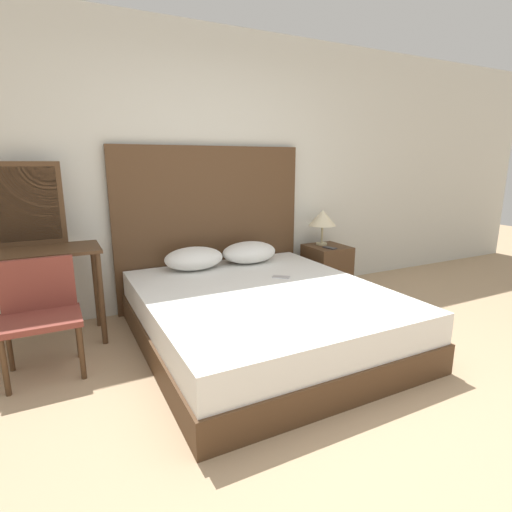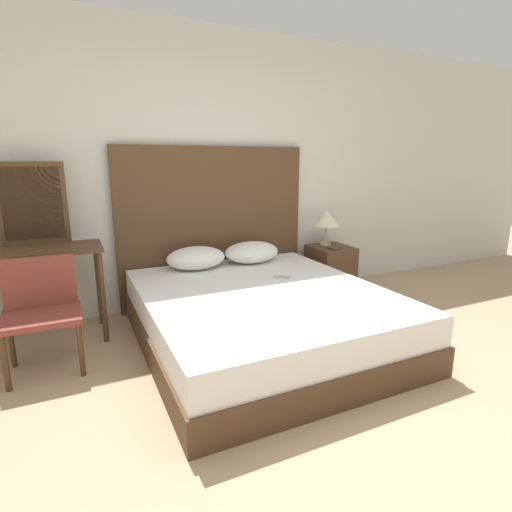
{
  "view_description": "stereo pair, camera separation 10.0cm",
  "coord_description": "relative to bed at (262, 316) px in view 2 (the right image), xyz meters",
  "views": [
    {
      "loc": [
        -1.32,
        -1.55,
        1.44
      ],
      "look_at": [
        0.11,
        1.24,
        0.7
      ],
      "focal_mm": 28.0,
      "sensor_mm": 36.0,
      "label": 1
    },
    {
      "loc": [
        -1.23,
        -1.6,
        1.44
      ],
      "look_at": [
        0.11,
        1.24,
        0.7
      ],
      "focal_mm": 28.0,
      "sensor_mm": 36.0,
      "label": 2
    }
  ],
  "objects": [
    {
      "name": "vanity_mirror",
      "position": [
        -1.6,
        0.96,
        0.89
      ],
      "size": [
        0.52,
        0.03,
        0.67
      ],
      "color": "#4C331E",
      "rests_on": "vanity_desk"
    },
    {
      "name": "vanity_desk",
      "position": [
        -1.6,
        0.75,
        0.42
      ],
      "size": [
        0.96,
        0.49,
        0.78
      ],
      "color": "#4C331E",
      "rests_on": "ground_plane"
    },
    {
      "name": "ground_plane",
      "position": [
        -0.11,
        -1.13,
        -0.22
      ],
      "size": [
        16.0,
        16.0,
        0.0
      ],
      "primitive_type": "plane",
      "color": "tan"
    },
    {
      "name": "chair",
      "position": [
        -1.58,
        0.28,
        0.24
      ],
      "size": [
        0.5,
        0.4,
        0.79
      ],
      "color": "brown",
      "rests_on": "ground_plane"
    },
    {
      "name": "pillow_left",
      "position": [
        -0.29,
        0.82,
        0.33
      ],
      "size": [
        0.56,
        0.4,
        0.21
      ],
      "color": "white",
      "rests_on": "bed"
    },
    {
      "name": "nightstand",
      "position": [
        1.25,
        0.81,
        0.04
      ],
      "size": [
        0.42,
        0.45,
        0.53
      ],
      "color": "#4C331E",
      "rests_on": "ground_plane"
    },
    {
      "name": "phone_on_bed",
      "position": [
        0.3,
        0.21,
        0.23
      ],
      "size": [
        0.16,
        0.15,
        0.01
      ],
      "color": "#B7B7BC",
      "rests_on": "bed"
    },
    {
      "name": "wall_back",
      "position": [
        -0.11,
        1.17,
        1.13
      ],
      "size": [
        10.0,
        0.06,
        2.7
      ],
      "color": "silver",
      "rests_on": "ground_plane"
    },
    {
      "name": "table_lamp",
      "position": [
        1.24,
        0.9,
        0.6
      ],
      "size": [
        0.3,
        0.3,
        0.39
      ],
      "color": "tan",
      "rests_on": "nightstand"
    },
    {
      "name": "headboard",
      "position": [
        0.0,
        1.1,
        0.57
      ],
      "size": [
        1.95,
        0.05,
        1.59
      ],
      "color": "#4C331E",
      "rests_on": "ground_plane"
    },
    {
      "name": "phone_on_nightstand",
      "position": [
        1.2,
        0.7,
        0.31
      ],
      "size": [
        0.1,
        0.16,
        0.01
      ],
      "color": "#232328",
      "rests_on": "nightstand"
    },
    {
      "name": "pillow_right",
      "position": [
        0.29,
        0.82,
        0.33
      ],
      "size": [
        0.56,
        0.4,
        0.21
      ],
      "color": "white",
      "rests_on": "bed"
    },
    {
      "name": "bed",
      "position": [
        0.0,
        0.0,
        0.0
      ],
      "size": [
        1.86,
        2.15,
        0.45
      ],
      "color": "#4C331E",
      "rests_on": "ground_plane"
    }
  ]
}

